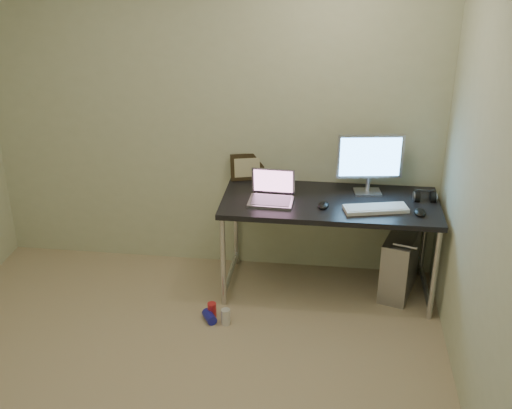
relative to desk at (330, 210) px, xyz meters
The scene contains 18 objects.
floor 1.81m from the desk, 123.34° to the right, with size 3.50×3.50×0.00m, color tan.
wall_back 1.14m from the desk, 159.61° to the left, with size 3.50×0.02×2.50m, color beige.
wall_right 1.73m from the desk, 59.60° to the right, with size 0.02×3.50×2.50m, color beige.
desk is the anchor object (origin of this frame).
tower_computer 0.69m from the desk, ahead, with size 0.33×0.50×0.51m.
cable_a 0.64m from the desk, 30.71° to the left, with size 0.01×0.01×0.70m, color black.
cable_b 0.71m from the desk, 25.10° to the left, with size 0.01×0.01×0.72m, color black.
can_red 1.12m from the desk, 149.04° to the right, with size 0.06×0.06×0.11m, color red.
can_white 1.08m from the desk, 141.22° to the right, with size 0.07×0.07×0.12m, color silver.
can_blue 1.16m from the desk, 146.73° to the right, with size 0.07×0.07×0.13m, color #1C1EA6.
laptop 0.45m from the desk, behind, with size 0.33×0.27×0.22m.
monitor 0.47m from the desk, 33.35° to the left, with size 0.48×0.17×0.45m.
keyboard 0.36m from the desk, 22.20° to the right, with size 0.44×0.14×0.03m, color silver.
mouse_right 0.65m from the desk, 13.47° to the right, with size 0.08×0.12×0.04m, color black.
mouse_left 0.16m from the desk, 112.35° to the right, with size 0.08×0.12×0.04m, color black.
headphones 0.69m from the desk, ahead, with size 0.16×0.10×0.10m.
picture_frame 0.75m from the desk, 153.90° to the left, with size 0.26×0.03×0.21m, color black.
webcam 0.48m from the desk, 144.88° to the left, with size 0.04×0.04×0.12m.
Camera 1 is at (0.91, -2.86, 2.68)m, focal length 45.00 mm.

